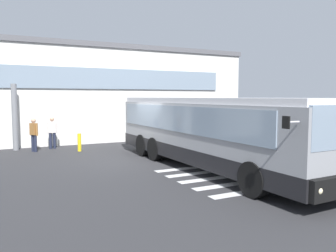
{
  "coord_description": "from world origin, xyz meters",
  "views": [
    {
      "loc": [
        -5.26,
        -13.46,
        2.73
      ],
      "look_at": [
        1.15,
        -0.7,
        1.5
      ],
      "focal_mm": 36.06,
      "sensor_mm": 36.0,
      "label": 1
    }
  ],
  "objects_px": {
    "passenger_near_column": "(34,133)",
    "bus_main_foreground": "(210,134)",
    "safety_bollard_yellow": "(79,142)",
    "passenger_by_doorway": "(52,130)",
    "entry_support_column": "(15,117)"
  },
  "relations": [
    {
      "from": "passenger_near_column",
      "to": "passenger_by_doorway",
      "type": "distance_m",
      "value": 1.17
    },
    {
      "from": "passenger_near_column",
      "to": "bus_main_foreground",
      "type": "bearing_deg",
      "value": -51.83
    },
    {
      "from": "bus_main_foreground",
      "to": "safety_bollard_yellow",
      "type": "distance_m",
      "value": 7.34
    },
    {
      "from": "bus_main_foreground",
      "to": "passenger_near_column",
      "type": "bearing_deg",
      "value": 128.17
    },
    {
      "from": "passenger_by_doorway",
      "to": "safety_bollard_yellow",
      "type": "xyz_separation_m",
      "value": [
        1.08,
        -1.53,
        -0.51
      ]
    },
    {
      "from": "passenger_near_column",
      "to": "safety_bollard_yellow",
      "type": "xyz_separation_m",
      "value": [
        2.05,
        -0.88,
        -0.48
      ]
    },
    {
      "from": "passenger_near_column",
      "to": "safety_bollard_yellow",
      "type": "bearing_deg",
      "value": -23.1
    },
    {
      "from": "safety_bollard_yellow",
      "to": "bus_main_foreground",
      "type": "bearing_deg",
      "value": -60.3
    },
    {
      "from": "safety_bollard_yellow",
      "to": "passenger_by_doorway",
      "type": "bearing_deg",
      "value": 125.23
    },
    {
      "from": "passenger_by_doorway",
      "to": "safety_bollard_yellow",
      "type": "height_order",
      "value": "passenger_by_doorway"
    },
    {
      "from": "passenger_near_column",
      "to": "safety_bollard_yellow",
      "type": "relative_size",
      "value": 1.86
    },
    {
      "from": "entry_support_column",
      "to": "passenger_by_doorway",
      "type": "xyz_separation_m",
      "value": [
        1.77,
        -0.27,
        -0.74
      ]
    },
    {
      "from": "entry_support_column",
      "to": "safety_bollard_yellow",
      "type": "distance_m",
      "value": 3.6
    },
    {
      "from": "passenger_near_column",
      "to": "safety_bollard_yellow",
      "type": "distance_m",
      "value": 2.28
    },
    {
      "from": "bus_main_foreground",
      "to": "passenger_near_column",
      "type": "distance_m",
      "value": 9.17
    }
  ]
}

